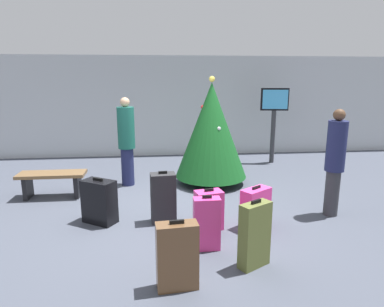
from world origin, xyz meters
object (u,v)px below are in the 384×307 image
object	(u,v)px
waiting_bench	(52,179)
suitcase_1	(256,208)
suitcase_0	(99,202)
suitcase_5	(177,256)
flight_info_kiosk	(274,113)
suitcase_2	(209,210)
suitcase_4	(163,198)
suitcase_3	(207,224)
holiday_tree	(211,130)
traveller_1	(126,140)
suitcase_6	(255,235)
traveller_0	(335,160)

from	to	relation	value
waiting_bench	suitcase_1	bearing A→B (deg)	-25.68
suitcase_0	suitcase_1	xyz separation A→B (m)	(2.37, -0.39, -0.04)
suitcase_5	waiting_bench	bearing A→B (deg)	125.17
flight_info_kiosk	suitcase_5	size ratio (longest dim) A/B	2.52
flight_info_kiosk	suitcase_2	bearing A→B (deg)	-120.88
flight_info_kiosk	suitcase_4	bearing A→B (deg)	-130.12
flight_info_kiosk	suitcase_3	distance (m)	5.15
holiday_tree	suitcase_5	bearing A→B (deg)	-104.64
waiting_bench	traveller_1	xyz separation A→B (m)	(1.35, 0.62, 0.62)
suitcase_3	suitcase_6	size ratio (longest dim) A/B	0.89
traveller_1	suitcase_2	size ratio (longest dim) A/B	2.92
suitcase_1	suitcase_5	xyz separation A→B (m)	(-1.27, -1.41, 0.07)
traveller_1	suitcase_1	world-z (taller)	traveller_1
waiting_bench	flight_info_kiosk	bearing A→B (deg)	23.50
traveller_1	suitcase_4	world-z (taller)	traveller_1
suitcase_2	flight_info_kiosk	bearing A→B (deg)	59.12
suitcase_1	suitcase_6	xyz separation A→B (m)	(-0.34, -1.08, 0.10)
traveller_1	suitcase_3	world-z (taller)	traveller_1
holiday_tree	suitcase_4	distance (m)	2.28
flight_info_kiosk	waiting_bench	xyz separation A→B (m)	(-5.01, -2.18, -0.98)
holiday_tree	suitcase_4	xyz separation A→B (m)	(-1.05, -1.88, -0.75)
traveller_1	suitcase_1	xyz separation A→B (m)	(2.08, -2.28, -0.67)
suitcase_3	suitcase_4	xyz separation A→B (m)	(-0.54, 0.92, 0.04)
suitcase_5	suitcase_6	world-z (taller)	suitcase_6
suitcase_3	suitcase_5	world-z (taller)	suitcase_5
waiting_bench	suitcase_0	size ratio (longest dim) A/B	1.69
suitcase_3	traveller_0	bearing A→B (deg)	22.48
waiting_bench	suitcase_2	world-z (taller)	suitcase_2
flight_info_kiosk	suitcase_2	distance (m)	4.60
flight_info_kiosk	suitcase_3	world-z (taller)	flight_info_kiosk
suitcase_2	suitcase_3	distance (m)	0.61
suitcase_1	suitcase_2	size ratio (longest dim) A/B	1.01
suitcase_6	suitcase_4	bearing A→B (deg)	126.79
traveller_1	suitcase_6	distance (m)	3.83
traveller_1	suitcase_5	distance (m)	3.82
holiday_tree	suitcase_0	size ratio (longest dim) A/B	3.12
traveller_1	suitcase_2	bearing A→B (deg)	-59.16
traveller_0	suitcase_1	bearing A→B (deg)	-167.53
suitcase_4	suitcase_1	bearing A→B (deg)	-12.80
suitcase_0	flight_info_kiosk	bearing A→B (deg)	41.03
waiting_bench	suitcase_6	xyz separation A→B (m)	(3.10, -2.73, 0.05)
suitcase_3	suitcase_2	bearing A→B (deg)	78.64
waiting_bench	suitcase_5	distance (m)	3.75
flight_info_kiosk	suitcase_1	world-z (taller)	flight_info_kiosk
flight_info_kiosk	suitcase_0	world-z (taller)	flight_info_kiosk
suitcase_4	suitcase_5	xyz separation A→B (m)	(0.11, -1.73, -0.02)
suitcase_0	holiday_tree	bearing A→B (deg)	41.47
suitcase_6	suitcase_2	bearing A→B (deg)	109.58
holiday_tree	traveller_1	xyz separation A→B (m)	(-1.75, 0.08, -0.18)
suitcase_3	holiday_tree	bearing A→B (deg)	79.76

